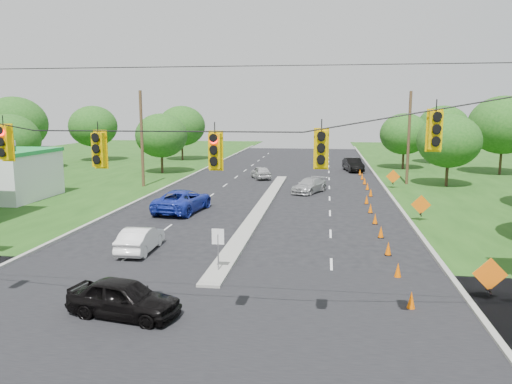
# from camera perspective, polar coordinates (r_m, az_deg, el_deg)

# --- Properties ---
(ground) EXTENTS (160.00, 160.00, 0.00)m
(ground) POSITION_cam_1_polar(r_m,az_deg,el_deg) (17.18, -8.74, -15.56)
(ground) COLOR black
(ground) RESTS_ON ground
(cross_street) EXTENTS (160.00, 14.00, 0.02)m
(cross_street) POSITION_cam_1_polar(r_m,az_deg,el_deg) (17.18, -8.74, -15.56)
(cross_street) COLOR black
(cross_street) RESTS_ON ground
(curb_left) EXTENTS (0.25, 110.00, 0.16)m
(curb_left) POSITION_cam_1_polar(r_m,az_deg,el_deg) (47.79, -10.03, 0.53)
(curb_left) COLOR gray
(curb_left) RESTS_ON ground
(curb_right) EXTENTS (0.25, 110.00, 0.16)m
(curb_right) POSITION_cam_1_polar(r_m,az_deg,el_deg) (45.79, 14.78, -0.02)
(curb_right) COLOR gray
(curb_right) RESTS_ON ground
(median) EXTENTS (1.00, 34.00, 0.18)m
(median) POSITION_cam_1_polar(r_m,az_deg,el_deg) (36.90, 0.65, -1.91)
(median) COLOR gray
(median) RESTS_ON ground
(median_sign) EXTENTS (0.55, 0.06, 2.05)m
(median_sign) POSITION_cam_1_polar(r_m,az_deg,el_deg) (22.15, -4.36, -5.70)
(median_sign) COLOR gray
(median_sign) RESTS_ON ground
(signal_span) EXTENTS (25.60, 0.32, 9.00)m
(signal_span) POSITION_cam_1_polar(r_m,az_deg,el_deg) (14.83, -10.51, 0.53)
(signal_span) COLOR #422D1C
(signal_span) RESTS_ON ground
(utility_pole_far_left) EXTENTS (0.28, 0.28, 9.00)m
(utility_pole_far_left) POSITION_cam_1_polar(r_m,az_deg,el_deg) (48.13, -12.91, 5.89)
(utility_pole_far_left) COLOR #422D1C
(utility_pole_far_left) RESTS_ON ground
(utility_pole_far_right) EXTENTS (0.28, 0.28, 9.00)m
(utility_pole_far_right) POSITION_cam_1_polar(r_m,az_deg,el_deg) (50.58, 17.05, 5.87)
(utility_pole_far_right) COLOR #422D1C
(utility_pole_far_right) RESTS_ON ground
(cone_0) EXTENTS (0.32, 0.32, 0.70)m
(cone_0) POSITION_cam_1_polar(r_m,az_deg,el_deg) (19.42, 17.32, -11.76)
(cone_0) COLOR #EA5B00
(cone_0) RESTS_ON ground
(cone_1) EXTENTS (0.32, 0.32, 0.70)m
(cone_1) POSITION_cam_1_polar(r_m,az_deg,el_deg) (22.68, 15.91, -8.61)
(cone_1) COLOR #EA5B00
(cone_1) RESTS_ON ground
(cone_2) EXTENTS (0.32, 0.32, 0.70)m
(cone_2) POSITION_cam_1_polar(r_m,az_deg,el_deg) (26.01, 14.88, -6.25)
(cone_2) COLOR #EA5B00
(cone_2) RESTS_ON ground
(cone_3) EXTENTS (0.32, 0.32, 0.70)m
(cone_3) POSITION_cam_1_polar(r_m,az_deg,el_deg) (29.38, 14.08, -4.43)
(cone_3) COLOR #EA5B00
(cone_3) RESTS_ON ground
(cone_4) EXTENTS (0.32, 0.32, 0.70)m
(cone_4) POSITION_cam_1_polar(r_m,az_deg,el_deg) (32.77, 13.46, -2.99)
(cone_4) COLOR #EA5B00
(cone_4) RESTS_ON ground
(cone_5) EXTENTS (0.32, 0.32, 0.70)m
(cone_5) POSITION_cam_1_polar(r_m,az_deg,el_deg) (36.19, 12.95, -1.81)
(cone_5) COLOR #EA5B00
(cone_5) RESTS_ON ground
(cone_6) EXTENTS (0.32, 0.32, 0.70)m
(cone_6) POSITION_cam_1_polar(r_m,az_deg,el_deg) (39.62, 12.53, -0.84)
(cone_6) COLOR #EA5B00
(cone_6) RESTS_ON ground
(cone_7) EXTENTS (0.32, 0.32, 0.70)m
(cone_7) POSITION_cam_1_polar(r_m,az_deg,el_deg) (43.11, 12.98, -0.04)
(cone_7) COLOR #EA5B00
(cone_7) RESTS_ON ground
(cone_8) EXTENTS (0.32, 0.32, 0.70)m
(cone_8) POSITION_cam_1_polar(r_m,az_deg,el_deg) (46.55, 12.62, 0.65)
(cone_8) COLOR #EA5B00
(cone_8) RESTS_ON ground
(cone_9) EXTENTS (0.32, 0.32, 0.70)m
(cone_9) POSITION_cam_1_polar(r_m,az_deg,el_deg) (50.00, 12.31, 1.25)
(cone_9) COLOR #EA5B00
(cone_9) RESTS_ON ground
(cone_10) EXTENTS (0.32, 0.32, 0.70)m
(cone_10) POSITION_cam_1_polar(r_m,az_deg,el_deg) (53.46, 12.04, 1.77)
(cone_10) COLOR #EA5B00
(cone_10) RESTS_ON ground
(cone_11) EXTENTS (0.32, 0.32, 0.70)m
(cone_11) POSITION_cam_1_polar(r_m,az_deg,el_deg) (56.93, 11.80, 2.23)
(cone_11) COLOR #EA5B00
(cone_11) RESTS_ON ground
(cone_12) EXTENTS (0.32, 0.32, 0.70)m
(cone_12) POSITION_cam_1_polar(r_m,az_deg,el_deg) (60.40, 11.59, 2.64)
(cone_12) COLOR #EA5B00
(cone_12) RESTS_ON ground
(cone_13) EXTENTS (0.32, 0.32, 0.70)m
(cone_13) POSITION_cam_1_polar(r_m,az_deg,el_deg) (63.87, 11.41, 3.00)
(cone_13) COLOR #EA5B00
(cone_13) RESTS_ON ground
(work_sign_0) EXTENTS (1.27, 0.58, 1.37)m
(work_sign_0) POSITION_cam_1_polar(r_m,az_deg,el_deg) (20.78, 25.17, -8.67)
(work_sign_0) COLOR black
(work_sign_0) RESTS_ON ground
(work_sign_1) EXTENTS (1.27, 0.58, 1.37)m
(work_sign_1) POSITION_cam_1_polar(r_m,az_deg,el_deg) (34.01, 18.33, -1.49)
(work_sign_1) COLOR black
(work_sign_1) RESTS_ON ground
(work_sign_2) EXTENTS (1.27, 0.58, 1.37)m
(work_sign_2) POSITION_cam_1_polar(r_m,az_deg,el_deg) (47.68, 15.39, 1.64)
(work_sign_2) COLOR black
(work_sign_2) RESTS_ON ground
(tree_2) EXTENTS (5.88, 5.88, 6.86)m
(tree_2) POSITION_cam_1_polar(r_m,az_deg,el_deg) (54.42, -26.37, 5.36)
(tree_2) COLOR black
(tree_2) RESTS_ON ground
(tree_3) EXTENTS (7.56, 7.56, 8.82)m
(tree_3) POSITION_cam_1_polar(r_m,az_deg,el_deg) (66.01, -25.89, 7.01)
(tree_3) COLOR black
(tree_3) RESTS_ON ground
(tree_4) EXTENTS (6.72, 6.72, 7.84)m
(tree_4) POSITION_cam_1_polar(r_m,az_deg,el_deg) (74.46, -18.11, 7.16)
(tree_4) COLOR black
(tree_4) RESTS_ON ground
(tree_5) EXTENTS (5.88, 5.88, 6.86)m
(tree_5) POSITION_cam_1_polar(r_m,az_deg,el_deg) (58.04, -10.78, 6.35)
(tree_5) COLOR black
(tree_5) RESTS_ON ground
(tree_6) EXTENTS (6.72, 6.72, 7.84)m
(tree_6) POSITION_cam_1_polar(r_m,az_deg,el_deg) (72.91, -8.49, 7.48)
(tree_6) COLOR black
(tree_6) RESTS_ON ground
(tree_9) EXTENTS (5.88, 5.88, 6.86)m
(tree_9) POSITION_cam_1_polar(r_m,az_deg,el_deg) (50.27, 21.18, 5.45)
(tree_9) COLOR black
(tree_9) RESTS_ON ground
(tree_10) EXTENTS (7.56, 7.56, 8.82)m
(tree_10) POSITION_cam_1_polar(r_m,az_deg,el_deg) (62.01, 26.43, 6.88)
(tree_10) COLOR black
(tree_10) RESTS_ON ground
(tree_11) EXTENTS (6.72, 6.72, 7.84)m
(tree_11) POSITION_cam_1_polar(r_m,az_deg,el_deg) (71.59, 20.58, 6.96)
(tree_11) COLOR black
(tree_11) RESTS_ON ground
(tree_12) EXTENTS (5.88, 5.88, 6.86)m
(tree_12) POSITION_cam_1_polar(r_m,az_deg,el_deg) (63.64, 16.59, 6.38)
(tree_12) COLOR black
(tree_12) RESTS_ON ground
(black_sedan) EXTENTS (4.29, 2.34, 1.38)m
(black_sedan) POSITION_cam_1_polar(r_m,az_deg,el_deg) (18.45, -14.86, -11.64)
(black_sedan) COLOR black
(black_sedan) RESTS_ON ground
(white_sedan) EXTENTS (1.46, 3.99, 1.30)m
(white_sedan) POSITION_cam_1_polar(r_m,az_deg,el_deg) (26.41, -13.07, -5.27)
(white_sedan) COLOR white
(white_sedan) RESTS_ON ground
(blue_pickup) EXTENTS (3.40, 6.09, 1.61)m
(blue_pickup) POSITION_cam_1_polar(r_m,az_deg,el_deg) (36.06, -8.37, -0.98)
(blue_pickup) COLOR #1B2EA3
(blue_pickup) RESTS_ON ground
(silver_car_far) EXTENTS (3.45, 4.74, 1.27)m
(silver_car_far) POSITION_cam_1_polar(r_m,az_deg,el_deg) (44.17, 6.12, 0.74)
(silver_car_far) COLOR #9A9A9B
(silver_car_far) RESTS_ON ground
(silver_car_oncoming) EXTENTS (2.90, 4.24, 1.34)m
(silver_car_oncoming) POSITION_cam_1_polar(r_m,az_deg,el_deg) (52.93, 0.55, 2.25)
(silver_car_oncoming) COLOR #ADADAD
(silver_car_oncoming) RESTS_ON ground
(dark_car_receding) EXTENTS (2.52, 5.05, 1.59)m
(dark_car_receding) POSITION_cam_1_polar(r_m,az_deg,el_deg) (60.44, 11.04, 3.08)
(dark_car_receding) COLOR black
(dark_car_receding) RESTS_ON ground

